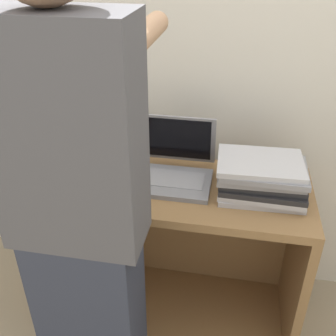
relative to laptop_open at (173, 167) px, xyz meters
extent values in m
cube|color=beige|center=(0.00, 0.30, 0.41)|extent=(8.00, 0.05, 2.40)
cube|color=olive|center=(0.00, -0.05, -0.07)|extent=(1.15, 0.49, 0.04)
cube|color=olive|center=(0.00, -0.05, -0.77)|extent=(1.15, 0.49, 0.04)
cube|color=olive|center=(-0.56, -0.05, -0.42)|extent=(0.04, 0.49, 0.66)
cube|color=olive|center=(0.56, -0.05, -0.42)|extent=(0.04, 0.49, 0.66)
cube|color=olive|center=(0.00, 0.17, -0.42)|extent=(1.08, 0.04, 0.66)
cube|color=gray|center=(0.00, -0.05, -0.04)|extent=(0.32, 0.24, 0.02)
cube|color=gray|center=(0.00, -0.04, -0.03)|extent=(0.27, 0.13, 0.00)
cube|color=gray|center=(0.00, 0.10, 0.08)|extent=(0.32, 0.07, 0.23)
cube|color=black|center=(0.00, 0.10, 0.08)|extent=(0.29, 0.06, 0.20)
cube|color=#232326|center=(-0.36, -0.06, -0.04)|extent=(0.34, 0.25, 0.02)
cube|color=#232326|center=(-0.36, -0.05, -0.02)|extent=(0.33, 0.24, 0.02)
cube|color=#B7B7BC|center=(-0.34, -0.04, 0.00)|extent=(0.33, 0.24, 0.02)
cube|color=#B7B7BC|center=(0.36, -0.05, -0.04)|extent=(0.33, 0.25, 0.02)
cube|color=#B7B7BC|center=(0.36, -0.06, -0.02)|extent=(0.33, 0.25, 0.02)
cube|color=#232326|center=(0.36, -0.06, 0.00)|extent=(0.33, 0.25, 0.02)
cube|color=#232326|center=(0.36, -0.04, 0.02)|extent=(0.33, 0.24, 0.02)
cube|color=gray|center=(0.35, -0.05, 0.04)|extent=(0.33, 0.25, 0.02)
cube|color=gray|center=(0.36, -0.06, 0.07)|extent=(0.33, 0.24, 0.02)
cube|color=#B7B7BC|center=(0.35, -0.05, 0.09)|extent=(0.33, 0.25, 0.02)
cube|color=#2D3342|center=(-0.20, -0.52, -0.37)|extent=(0.34, 0.20, 0.83)
cube|color=#4C4C51|center=(-0.20, -0.52, 0.37)|extent=(0.40, 0.20, 0.65)
cylinder|color=tan|center=(-0.36, -0.26, 0.60)|extent=(0.07, 0.32, 0.07)
cylinder|color=tan|center=(-0.04, -0.26, 0.60)|extent=(0.07, 0.32, 0.07)
camera|label=1|loc=(0.24, -1.39, 0.83)|focal=42.00mm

